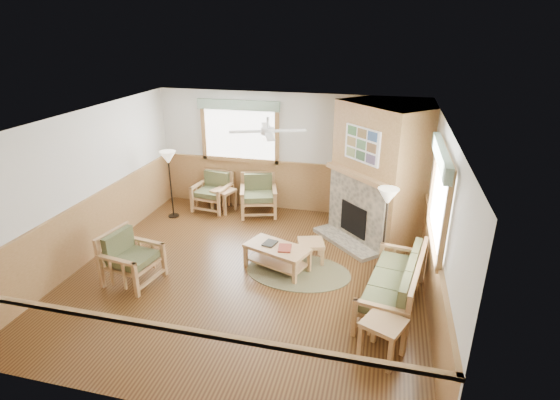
% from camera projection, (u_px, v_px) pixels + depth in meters
% --- Properties ---
extents(floor, '(6.00, 6.00, 0.01)m').
position_uv_depth(floor, '(248.00, 273.00, 7.66)').
color(floor, '#4D2F15').
rests_on(floor, ground).
extents(ceiling, '(6.00, 6.00, 0.01)m').
position_uv_depth(ceiling, '(244.00, 120.00, 6.65)').
color(ceiling, white).
rests_on(ceiling, floor).
extents(wall_back, '(6.00, 0.02, 2.70)m').
position_uv_depth(wall_back, '(287.00, 153.00, 9.85)').
color(wall_back, silver).
rests_on(wall_back, floor).
extents(wall_front, '(6.00, 0.02, 2.70)m').
position_uv_depth(wall_front, '(155.00, 310.00, 4.46)').
color(wall_front, silver).
rests_on(wall_front, floor).
extents(wall_left, '(0.02, 6.00, 2.70)m').
position_uv_depth(wall_left, '(87.00, 187.00, 7.82)').
color(wall_left, silver).
rests_on(wall_left, floor).
extents(wall_right, '(0.02, 6.00, 2.70)m').
position_uv_depth(wall_right, '(438.00, 220.00, 6.49)').
color(wall_right, silver).
rests_on(wall_right, floor).
extents(wainscot, '(6.00, 6.00, 1.10)m').
position_uv_depth(wainscot, '(248.00, 245.00, 7.46)').
color(wainscot, olive).
rests_on(wainscot, floor).
extents(fireplace, '(3.11, 3.11, 2.70)m').
position_uv_depth(fireplace, '(378.00, 173.00, 8.54)').
color(fireplace, olive).
rests_on(fireplace, floor).
extents(window_back, '(1.90, 0.16, 1.50)m').
position_uv_depth(window_back, '(239.00, 99.00, 9.62)').
color(window_back, white).
rests_on(window_back, wall_back).
extents(window_right, '(0.16, 1.90, 1.50)m').
position_uv_depth(window_right, '(448.00, 147.00, 5.87)').
color(window_right, white).
rests_on(window_right, wall_right).
extents(ceiling_fan, '(1.59, 1.59, 0.36)m').
position_uv_depth(ceiling_fan, '(268.00, 120.00, 6.87)').
color(ceiling_fan, white).
rests_on(ceiling_fan, ceiling).
extents(sofa, '(1.96, 1.07, 0.85)m').
position_uv_depth(sofa, '(393.00, 283.00, 6.61)').
color(sofa, '#B08352').
rests_on(sofa, floor).
extents(armchair_back_left, '(0.86, 0.86, 0.86)m').
position_uv_depth(armchair_back_left, '(212.00, 192.00, 10.17)').
color(armchair_back_left, '#B08352').
rests_on(armchair_back_left, floor).
extents(armchair_back_right, '(0.99, 0.99, 0.89)m').
position_uv_depth(armchair_back_right, '(259.00, 195.00, 9.91)').
color(armchair_back_right, '#B08352').
rests_on(armchair_back_right, floor).
extents(armchair_left, '(0.90, 0.90, 0.88)m').
position_uv_depth(armchair_left, '(132.00, 258.00, 7.27)').
color(armchair_left, '#B08352').
rests_on(armchair_left, floor).
extents(coffee_table, '(1.24, 0.91, 0.45)m').
position_uv_depth(coffee_table, '(277.00, 258.00, 7.71)').
color(coffee_table, '#B08352').
rests_on(coffee_table, floor).
extents(end_table_chairs, '(0.60, 0.59, 0.53)m').
position_uv_depth(end_table_chairs, '(224.00, 200.00, 10.12)').
color(end_table_chairs, '#B08352').
rests_on(end_table_chairs, floor).
extents(end_table_sofa, '(0.65, 0.64, 0.56)m').
position_uv_depth(end_table_sofa, '(382.00, 339.00, 5.65)').
color(end_table_sofa, '#B08352').
rests_on(end_table_sofa, floor).
extents(footstool, '(0.57, 0.57, 0.40)m').
position_uv_depth(footstool, '(311.00, 251.00, 7.99)').
color(footstool, '#B08352').
rests_on(footstool, floor).
extents(braided_rug, '(2.18, 2.18, 0.01)m').
position_uv_depth(braided_rug, '(298.00, 272.00, 7.69)').
color(braided_rug, brown).
rests_on(braided_rug, floor).
extents(floor_lamp_left, '(0.38, 0.38, 1.53)m').
position_uv_depth(floor_lamp_left, '(171.00, 185.00, 9.64)').
color(floor_lamp_left, black).
rests_on(floor_lamp_left, floor).
extents(floor_lamp_right, '(0.44, 0.44, 1.54)m').
position_uv_depth(floor_lamp_right, '(385.00, 230.00, 7.50)').
color(floor_lamp_right, black).
rests_on(floor_lamp_right, floor).
extents(book_red, '(0.26, 0.33, 0.03)m').
position_uv_depth(book_red, '(285.00, 247.00, 7.54)').
color(book_red, maroon).
rests_on(book_red, coffee_table).
extents(book_dark, '(0.26, 0.31, 0.03)m').
position_uv_depth(book_dark, '(270.00, 243.00, 7.71)').
color(book_dark, black).
rests_on(book_dark, coffee_table).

